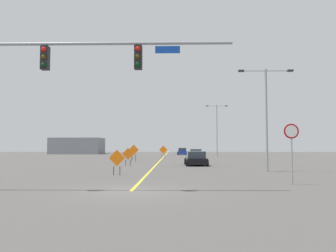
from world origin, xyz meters
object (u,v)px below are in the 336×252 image
(traffic_signal_assembly, at_px, (45,72))
(car_black_far, at_px, (196,159))
(construction_sign_right_lane, at_px, (128,155))
(construction_sign_median_far, at_px, (163,150))
(construction_sign_median_near, at_px, (117,159))
(street_lamp_near_right, at_px, (266,109))
(car_blue_distant, at_px, (182,151))
(construction_sign_right_shoulder, at_px, (134,151))
(stop_sign, at_px, (292,142))
(car_white_approaching, at_px, (196,154))
(street_lamp_near_left, at_px, (217,126))
(construction_sign_left_shoulder, at_px, (134,151))

(traffic_signal_assembly, height_order, car_black_far, traffic_signal_assembly)
(construction_sign_right_lane, relative_size, car_black_far, 0.41)
(construction_sign_median_far, bearing_deg, construction_sign_median_near, -93.76)
(traffic_signal_assembly, distance_m, construction_sign_right_lane, 18.24)
(street_lamp_near_right, relative_size, car_black_far, 1.87)
(construction_sign_right_lane, relative_size, car_blue_distant, 0.44)
(construction_sign_right_shoulder, bearing_deg, stop_sign, -65.56)
(construction_sign_right_shoulder, height_order, car_blue_distant, construction_sign_right_shoulder)
(construction_sign_right_lane, xyz_separation_m, car_white_approaching, (7.98, 21.55, -0.41))
(street_lamp_near_left, bearing_deg, construction_sign_median_far, -152.39)
(traffic_signal_assembly, distance_m, construction_sign_left_shoulder, 32.48)
(traffic_signal_assembly, xyz_separation_m, car_blue_distant, (7.37, 55.65, -4.55))
(traffic_signal_assembly, xyz_separation_m, stop_sign, (11.66, 2.48, -3.09))
(construction_sign_right_lane, bearing_deg, street_lamp_near_right, -30.76)
(construction_sign_left_shoulder, distance_m, car_blue_distant, 24.56)
(construction_sign_right_lane, xyz_separation_m, construction_sign_right_shoulder, (-0.56, 9.01, 0.25))
(street_lamp_near_left, bearing_deg, construction_sign_left_shoulder, -138.59)
(street_lamp_near_left, xyz_separation_m, car_white_approaching, (-4.07, -4.67, -4.69))
(car_blue_distant, bearing_deg, construction_sign_left_shoulder, -107.48)
(traffic_signal_assembly, bearing_deg, stop_sign, 12.01)
(car_blue_distant, bearing_deg, construction_sign_median_near, -96.54)
(traffic_signal_assembly, bearing_deg, street_lamp_near_left, 73.21)
(construction_sign_right_lane, relative_size, construction_sign_left_shoulder, 0.88)
(construction_sign_left_shoulder, distance_m, car_white_approaching, 11.59)
(street_lamp_near_left, height_order, car_blue_distant, street_lamp_near_left)
(car_blue_distant, height_order, car_black_far, car_blue_distant)
(stop_sign, bearing_deg, car_white_approaching, 93.85)
(construction_sign_median_near, relative_size, car_blue_distant, 0.43)
(street_lamp_near_left, bearing_deg, traffic_signal_assembly, -106.79)
(street_lamp_near_left, height_order, car_white_approaching, street_lamp_near_left)
(construction_sign_median_far, xyz_separation_m, construction_sign_right_shoulder, (-3.28, -12.33, 0.12))
(street_lamp_near_right, distance_m, construction_sign_right_shoulder, 20.27)
(construction_sign_median_near, bearing_deg, car_white_approaching, 76.94)
(construction_sign_median_near, xyz_separation_m, car_white_approaching, (7.31, 31.54, -0.38))
(car_white_approaching, distance_m, car_black_far, 20.74)
(street_lamp_near_right, distance_m, car_blue_distant, 45.32)
(street_lamp_near_left, relative_size, construction_sign_right_shoulder, 4.39)
(stop_sign, bearing_deg, car_blue_distant, 94.62)
(stop_sign, height_order, street_lamp_near_right, street_lamp_near_right)
(construction_sign_median_far, distance_m, car_blue_distant, 16.96)
(construction_sign_left_shoulder, bearing_deg, street_lamp_near_left, 41.41)
(construction_sign_median_near, bearing_deg, street_lamp_near_left, 72.55)
(car_white_approaching, bearing_deg, street_lamp_near_left, 48.92)
(construction_sign_right_shoulder, height_order, car_black_far, construction_sign_right_shoulder)
(construction_sign_median_near, distance_m, car_black_far, 12.40)
(traffic_signal_assembly, relative_size, construction_sign_right_lane, 7.24)
(construction_sign_left_shoulder, relative_size, car_blue_distant, 0.50)
(car_black_far, bearing_deg, street_lamp_near_right, -57.66)
(stop_sign, relative_size, construction_sign_right_shoulder, 1.48)
(construction_sign_right_shoulder, relative_size, car_blue_distant, 0.53)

